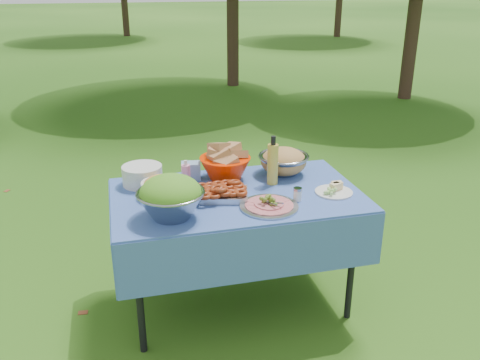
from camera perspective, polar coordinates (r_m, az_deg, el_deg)
The scene contains 14 objects.
ground at distance 3.38m, azimuth -0.32°, elevation -13.46°, with size 80.00×80.00×0.00m, color #143B0A.
picnic_table at distance 3.17m, azimuth -0.34°, elevation -7.85°, with size 1.46×0.86×0.76m, color #73A2DD.
salad_bowl at distance 2.69m, azimuth -7.78°, elevation -1.89°, with size 0.36×0.36×0.24m, color gray, non-canonical shape.
pasta_bowl_white at distance 2.98m, azimuth -8.83°, elevation -0.66°, with size 0.23×0.23×0.13m, color silver, non-canonical shape.
plate_stack at distance 3.17m, azimuth -10.91°, elevation 0.55°, with size 0.25×0.25×0.12m, color silver.
wipes_box at distance 3.22m, azimuth -5.52°, elevation 1.04°, with size 0.12×0.09×0.11m, color #82A7CF.
sanitizer_bottle at distance 3.12m, azimuth -6.09°, elevation 0.84°, with size 0.05×0.05×0.16m, color pink.
bread_bowl at distance 3.19m, azimuth -1.67°, elevation 1.99°, with size 0.32×0.32×0.21m, color #F92D00, non-canonical shape.
pasta_bowl_steel at distance 3.29m, azimuth 4.91°, elevation 2.16°, with size 0.32×0.32×0.17m, color gray, non-canonical shape.
fried_tray at distance 2.94m, azimuth -2.16°, elevation -1.32°, with size 0.31×0.22×0.07m, color #B9B9BE.
charcuterie_platter at distance 2.82m, azimuth 3.31°, elevation -2.39°, with size 0.33×0.33×0.08m, color #A9ADB1.
oil_bottle at distance 3.10m, azimuth 3.71°, elevation 2.23°, with size 0.07×0.07×0.31m, color gold.
cheese_plate at distance 3.05m, azimuth 10.52°, elevation -0.91°, with size 0.22×0.22×0.06m, color silver.
shaker at distance 2.91m, azimuth 6.47°, elevation -1.61°, with size 0.05×0.05×0.08m, color silver.
Camera 1 is at (-0.66, -2.67, 1.96)m, focal length 38.00 mm.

